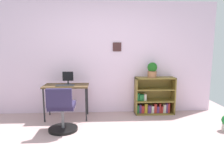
{
  "coord_description": "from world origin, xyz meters",
  "views": [
    {
      "loc": [
        0.03,
        -2.61,
        1.49
      ],
      "look_at": [
        0.26,
        1.44,
        0.77
      ],
      "focal_mm": 33.95,
      "sensor_mm": 36.0,
      "label": 1
    }
  ],
  "objects_px": {
    "desk": "(66,88)",
    "monitor": "(68,78)",
    "bookshelf_low": "(153,98)",
    "potted_plant_on_shelf": "(152,70)",
    "office_chair": "(62,113)",
    "keyboard": "(65,85)"
  },
  "relations": [
    {
      "from": "monitor",
      "to": "desk",
      "type": "bearing_deg",
      "value": -129.57
    },
    {
      "from": "keyboard",
      "to": "potted_plant_on_shelf",
      "type": "bearing_deg",
      "value": 8.3
    },
    {
      "from": "keyboard",
      "to": "potted_plant_on_shelf",
      "type": "xyz_separation_m",
      "value": [
        1.84,
        0.27,
        0.28
      ]
    },
    {
      "from": "monitor",
      "to": "keyboard",
      "type": "relative_size",
      "value": 0.75
    },
    {
      "from": "desk",
      "to": "bookshelf_low",
      "type": "relative_size",
      "value": 1.05
    },
    {
      "from": "desk",
      "to": "potted_plant_on_shelf",
      "type": "bearing_deg",
      "value": 5.36
    },
    {
      "from": "keyboard",
      "to": "bookshelf_low",
      "type": "bearing_deg",
      "value": 9.59
    },
    {
      "from": "monitor",
      "to": "potted_plant_on_shelf",
      "type": "bearing_deg",
      "value": 4.07
    },
    {
      "from": "desk",
      "to": "monitor",
      "type": "height_order",
      "value": "monitor"
    },
    {
      "from": "office_chair",
      "to": "potted_plant_on_shelf",
      "type": "distance_m",
      "value": 2.12
    },
    {
      "from": "monitor",
      "to": "office_chair",
      "type": "bearing_deg",
      "value": -90.66
    },
    {
      "from": "desk",
      "to": "keyboard",
      "type": "distance_m",
      "value": 0.12
    },
    {
      "from": "monitor",
      "to": "bookshelf_low",
      "type": "bearing_deg",
      "value": 5.55
    },
    {
      "from": "monitor",
      "to": "potted_plant_on_shelf",
      "type": "xyz_separation_m",
      "value": [
        1.8,
        0.13,
        0.15
      ]
    },
    {
      "from": "desk",
      "to": "office_chair",
      "type": "distance_m",
      "value": 0.8
    },
    {
      "from": "monitor",
      "to": "bookshelf_low",
      "type": "distance_m",
      "value": 1.93
    },
    {
      "from": "keyboard",
      "to": "monitor",
      "type": "bearing_deg",
      "value": 73.51
    },
    {
      "from": "desk",
      "to": "potted_plant_on_shelf",
      "type": "distance_m",
      "value": 1.88
    },
    {
      "from": "keyboard",
      "to": "bookshelf_low",
      "type": "relative_size",
      "value": 0.42
    },
    {
      "from": "monitor",
      "to": "office_chair",
      "type": "height_order",
      "value": "monitor"
    },
    {
      "from": "desk",
      "to": "bookshelf_low",
      "type": "height_order",
      "value": "bookshelf_low"
    },
    {
      "from": "bookshelf_low",
      "to": "potted_plant_on_shelf",
      "type": "distance_m",
      "value": 0.64
    }
  ]
}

